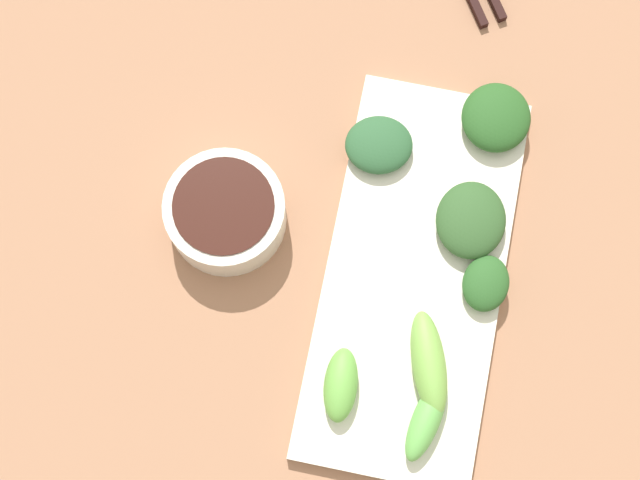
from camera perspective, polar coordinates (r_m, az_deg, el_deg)
The scene contains 10 objects.
tabletop at distance 0.90m, azimuth 1.26°, elevation 0.23°, with size 2.10×2.10×0.02m, color #9F6F52.
sauce_bowl at distance 0.87m, azimuth -5.57°, elevation 1.65°, with size 0.11×0.11×0.05m.
serving_plate at distance 0.88m, azimuth 5.54°, elevation -2.10°, with size 0.16×0.36×0.01m, color silver.
broccoli_stalk_0 at distance 0.84m, azimuth 1.22°, elevation -8.50°, with size 0.03×0.06×0.02m, color #64A842.
broccoli_leafy_1 at distance 0.87m, azimuth 8.84°, elevation 1.16°, with size 0.06×0.07×0.02m, color #2F5528.
broccoli_leafy_2 at distance 0.89m, azimuth 3.47°, elevation 5.59°, with size 0.06×0.06×0.02m, color #2B5932.
broccoli_leafy_3 at distance 0.87m, azimuth 9.70°, elevation -2.53°, with size 0.04×0.05×0.02m, color #295824.
broccoli_stalk_4 at distance 0.84m, azimuth 6.26°, elevation -10.42°, with size 0.02×0.08×0.02m, color #63B14E.
broccoli_stalk_5 at distance 0.84m, azimuth 6.40°, elevation -7.23°, with size 0.03×0.09×0.03m, color #78B24A.
broccoli_leafy_6 at distance 0.91m, azimuth 10.29°, elevation 7.08°, with size 0.06×0.07×0.02m, color #265521.
Camera 1 is at (0.03, -0.22, 0.88)m, focal length 54.56 mm.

